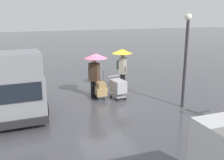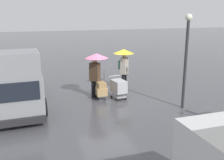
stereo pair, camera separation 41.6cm
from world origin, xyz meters
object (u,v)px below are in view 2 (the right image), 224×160
object	(u,v)px
pedestrian_black_side	(96,65)
pedestrian_pink_side	(124,60)
street_lamp	(186,52)
shopping_cart_vendor	(119,87)
cargo_van_parked_right	(14,81)
hand_dolly_boxes	(101,90)

from	to	relation	value
pedestrian_black_side	pedestrian_pink_side	bearing A→B (deg)	-151.73
pedestrian_pink_side	street_lamp	size ratio (longest dim) A/B	0.56
pedestrian_pink_side	street_lamp	xyz separation A→B (m)	(-1.43, 3.30, 0.80)
shopping_cart_vendor	cargo_van_parked_right	bearing A→B (deg)	-2.51
street_lamp	cargo_van_parked_right	bearing A→B (deg)	-17.76
shopping_cart_vendor	street_lamp	bearing A→B (deg)	138.38
shopping_cart_vendor	street_lamp	world-z (taller)	street_lamp
cargo_van_parked_right	pedestrian_pink_side	bearing A→B (deg)	-167.42
hand_dolly_boxes	pedestrian_black_side	world-z (taller)	pedestrian_black_side
pedestrian_pink_side	pedestrian_black_side	size ratio (longest dim) A/B	1.00
shopping_cart_vendor	hand_dolly_boxes	world-z (taller)	hand_dolly_boxes
shopping_cart_vendor	pedestrian_pink_side	bearing A→B (deg)	-118.83
cargo_van_parked_right	pedestrian_pink_side	size ratio (longest dim) A/B	2.52
cargo_van_parked_right	shopping_cart_vendor	size ratio (longest dim) A/B	5.31
cargo_van_parked_right	shopping_cart_vendor	distance (m)	4.53
hand_dolly_boxes	street_lamp	bearing A→B (deg)	144.97
cargo_van_parked_right	pedestrian_pink_side	world-z (taller)	cargo_van_parked_right
shopping_cart_vendor	pedestrian_pink_side	xyz separation A→B (m)	(-0.75, -1.36, 1.00)
cargo_van_parked_right	pedestrian_black_side	distance (m)	3.56
cargo_van_parked_right	pedestrian_black_side	xyz separation A→B (m)	(-3.53, -0.25, 0.41)
cargo_van_parked_right	hand_dolly_boxes	distance (m)	3.76
hand_dolly_boxes	pedestrian_black_side	xyz separation A→B (m)	(0.17, -0.31, 1.11)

